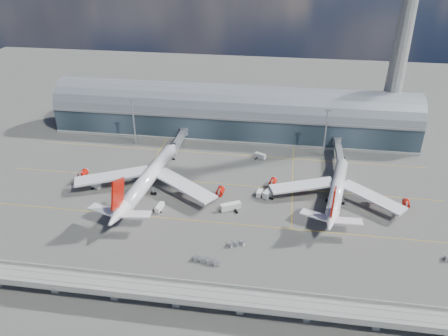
# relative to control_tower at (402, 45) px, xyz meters

# --- Properties ---
(ground) EXTENTS (500.00, 500.00, 0.00)m
(ground) POSITION_rel_control_tower_xyz_m (-85.00, -83.00, -51.64)
(ground) COLOR #474744
(ground) RESTS_ON ground
(taxi_lines) EXTENTS (200.00, 80.12, 0.01)m
(taxi_lines) POSITION_rel_control_tower_xyz_m (-85.00, -60.89, -51.63)
(taxi_lines) COLOR gold
(taxi_lines) RESTS_ON ground
(terminal) EXTENTS (200.00, 30.00, 28.00)m
(terminal) POSITION_rel_control_tower_xyz_m (-85.00, -5.01, -40.30)
(terminal) COLOR #212F37
(terminal) RESTS_ON ground
(control_tower) EXTENTS (19.00, 19.00, 103.00)m
(control_tower) POSITION_rel_control_tower_xyz_m (0.00, 0.00, 0.00)
(control_tower) COLOR gray
(control_tower) RESTS_ON ground
(guideway) EXTENTS (220.00, 8.50, 7.20)m
(guideway) POSITION_rel_control_tower_xyz_m (-85.00, -138.00, -46.34)
(guideway) COLOR gray
(guideway) RESTS_ON ground
(floodlight_mast_left) EXTENTS (3.00, 0.70, 25.70)m
(floodlight_mast_left) POSITION_rel_control_tower_xyz_m (-135.00, -28.00, -38.00)
(floodlight_mast_left) COLOR gray
(floodlight_mast_left) RESTS_ON ground
(floodlight_mast_right) EXTENTS (3.00, 0.70, 25.70)m
(floodlight_mast_right) POSITION_rel_control_tower_xyz_m (-35.00, -28.00, -38.00)
(floodlight_mast_right) COLOR gray
(floodlight_mast_right) RESTS_ON ground
(airliner_left) EXTENTS (68.91, 72.43, 22.06)m
(airliner_left) POSITION_rel_control_tower_xyz_m (-113.82, -74.52, -45.33)
(airliner_left) COLOR white
(airliner_left) RESTS_ON ground
(airliner_right) EXTENTS (59.26, 62.01, 19.73)m
(airliner_right) POSITION_rel_control_tower_xyz_m (-31.48, -69.34, -46.52)
(airliner_right) COLOR white
(airliner_right) RESTS_ON ground
(jet_bridge_left) EXTENTS (4.40, 28.00, 7.25)m
(jet_bridge_left) POSITION_rel_control_tower_xyz_m (-110.10, -29.88, -46.46)
(jet_bridge_left) COLOR gray
(jet_bridge_left) RESTS_ON ground
(jet_bridge_right) EXTENTS (4.40, 32.00, 7.25)m
(jet_bridge_right) POSITION_rel_control_tower_xyz_m (-27.70, -31.82, -46.46)
(jet_bridge_right) COLOR gray
(jet_bridge_right) RESTS_ON ground
(service_truck_0) EXTENTS (2.73, 6.17, 2.47)m
(service_truck_0) POSITION_rel_control_tower_xyz_m (-104.65, -87.77, -50.36)
(service_truck_0) COLOR silver
(service_truck_0) RESTS_ON ground
(service_truck_1) EXTENTS (4.72, 3.18, 2.51)m
(service_truck_1) POSITION_rel_control_tower_xyz_m (-137.78, -75.15, -50.37)
(service_truck_1) COLOR silver
(service_truck_1) RESTS_ON ground
(service_truck_2) EXTENTS (8.75, 6.26, 3.12)m
(service_truck_2) POSITION_rel_control_tower_xyz_m (-75.41, -83.28, -50.01)
(service_truck_2) COLOR silver
(service_truck_2) RESTS_ON ground
(service_truck_3) EXTENTS (5.27, 7.18, 3.25)m
(service_truck_3) POSITION_rel_control_tower_xyz_m (-60.36, -70.76, -49.97)
(service_truck_3) COLOR silver
(service_truck_3) RESTS_ON ground
(service_truck_4) EXTENTS (2.84, 4.70, 2.55)m
(service_truck_4) POSITION_rel_control_tower_xyz_m (-64.30, -70.60, -50.35)
(service_truck_4) COLOR silver
(service_truck_4) RESTS_ON ground
(service_truck_5) EXTENTS (6.15, 4.62, 2.79)m
(service_truck_5) POSITION_rel_control_tower_xyz_m (-66.78, -35.10, -50.21)
(service_truck_5) COLOR silver
(service_truck_5) RESTS_ON ground
(cargo_train_0) EXTENTS (6.70, 3.73, 1.49)m
(cargo_train_0) POSITION_rel_control_tower_xyz_m (-70.32, -106.25, -50.86)
(cargo_train_0) COLOR gray
(cargo_train_0) RESTS_ON ground
(cargo_train_1) EXTENTS (10.09, 3.62, 1.66)m
(cargo_train_1) POSITION_rel_control_tower_xyz_m (-79.42, -117.22, -50.77)
(cargo_train_1) COLOR gray
(cargo_train_1) RESTS_ON ground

